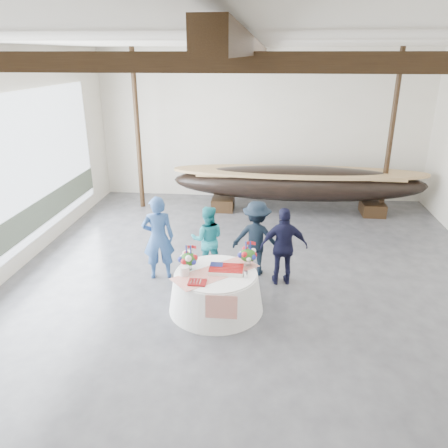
# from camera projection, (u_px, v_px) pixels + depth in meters

# --- Properties ---
(floor) EXTENTS (10.00, 12.00, 0.01)m
(floor) POSITION_uv_depth(u_px,v_px,m) (252.00, 289.00, 8.57)
(floor) COLOR #3D3D42
(floor) RESTS_ON ground
(wall_back) EXTENTS (10.00, 0.02, 4.50)m
(wall_back) POSITION_uv_depth(u_px,v_px,m) (262.00, 126.00, 13.31)
(wall_back) COLOR silver
(wall_back) RESTS_ON ground
(ceiling) EXTENTS (10.00, 12.00, 0.01)m
(ceiling) POSITION_uv_depth(u_px,v_px,m) (258.00, 41.00, 6.93)
(ceiling) COLOR white
(ceiling) RESTS_ON wall_back
(pavilion_structure) EXTENTS (9.80, 11.76, 4.50)m
(pavilion_structure) POSITION_uv_depth(u_px,v_px,m) (259.00, 72.00, 7.86)
(pavilion_structure) COLOR black
(pavilion_structure) RESTS_ON ground
(open_bay) EXTENTS (0.03, 7.00, 3.20)m
(open_bay) POSITION_uv_depth(u_px,v_px,m) (24.00, 179.00, 9.31)
(open_bay) COLOR silver
(open_bay) RESTS_ON ground
(longboat_display) EXTENTS (7.20, 1.44, 1.35)m
(longboat_display) POSITION_uv_depth(u_px,v_px,m) (298.00, 183.00, 12.49)
(longboat_display) COLOR black
(longboat_display) RESTS_ON ground
(banquet_table) EXTENTS (1.70, 1.70, 0.73)m
(banquet_table) POSITION_uv_depth(u_px,v_px,m) (216.00, 291.00, 7.81)
(banquet_table) COLOR white
(banquet_table) RESTS_ON ground
(tabletop_items) EXTENTS (1.53, 1.46, 0.40)m
(tabletop_items) POSITION_uv_depth(u_px,v_px,m) (216.00, 261.00, 7.75)
(tabletop_items) COLOR red
(tabletop_items) RESTS_ON banquet_table
(guest_woman_blue) EXTENTS (0.72, 0.57, 1.75)m
(guest_woman_blue) POSITION_uv_depth(u_px,v_px,m) (158.00, 238.00, 8.75)
(guest_woman_blue) COLOR navy
(guest_woman_blue) RESTS_ON ground
(guest_woman_teal) EXTENTS (0.76, 0.62, 1.44)m
(guest_woman_teal) POSITION_uv_depth(u_px,v_px,m) (208.00, 239.00, 9.08)
(guest_woman_teal) COLOR teal
(guest_woman_teal) RESTS_ON ground
(guest_man_left) EXTENTS (1.10, 0.74, 1.58)m
(guest_man_left) POSITION_uv_depth(u_px,v_px,m) (256.00, 238.00, 8.94)
(guest_man_left) COLOR black
(guest_man_left) RESTS_ON ground
(guest_man_right) EXTENTS (0.97, 0.49, 1.59)m
(guest_man_right) POSITION_uv_depth(u_px,v_px,m) (284.00, 247.00, 8.54)
(guest_man_right) COLOR black
(guest_man_right) RESTS_ON ground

